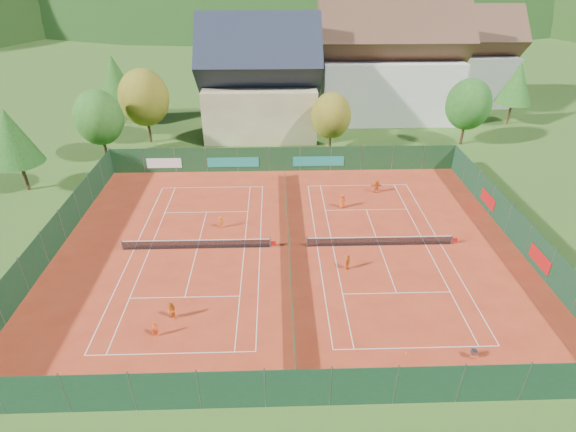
% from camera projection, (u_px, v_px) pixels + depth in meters
% --- Properties ---
extents(ground, '(600.00, 600.00, 0.00)m').
position_uv_depth(ground, '(289.00, 247.00, 39.36)').
color(ground, '#2F541A').
rests_on(ground, ground).
extents(clay_pad, '(40.00, 32.00, 0.01)m').
position_uv_depth(clay_pad, '(289.00, 247.00, 39.34)').
color(clay_pad, '#B03219').
rests_on(clay_pad, ground).
extents(court_markings_left, '(11.03, 23.83, 0.00)m').
position_uv_depth(court_markings_left, '(197.00, 249.00, 39.13)').
color(court_markings_left, white).
rests_on(court_markings_left, ground).
extents(court_markings_right, '(11.03, 23.83, 0.00)m').
position_uv_depth(court_markings_right, '(379.00, 245.00, 39.55)').
color(court_markings_right, white).
rests_on(court_markings_right, ground).
extents(tennis_net_left, '(13.30, 0.10, 1.02)m').
position_uv_depth(tennis_net_left, '(198.00, 244.00, 38.89)').
color(tennis_net_left, '#59595B').
rests_on(tennis_net_left, ground).
extents(tennis_net_right, '(13.30, 0.10, 1.02)m').
position_uv_depth(tennis_net_right, '(382.00, 241.00, 39.30)').
color(tennis_net_right, '#59595B').
rests_on(tennis_net_right, ground).
extents(court_divider, '(0.03, 28.80, 1.00)m').
position_uv_depth(court_divider, '(289.00, 242.00, 39.09)').
color(court_divider, '#143822').
rests_on(court_divider, ground).
extents(fence_north, '(40.00, 0.10, 3.00)m').
position_uv_depth(fence_north, '(280.00, 159.00, 52.38)').
color(fence_north, '#153B1C').
rests_on(fence_north, ground).
extents(fence_south, '(40.00, 0.04, 3.00)m').
position_uv_depth(fence_south, '(298.00, 388.00, 24.79)').
color(fence_south, '#13351E').
rests_on(fence_south, ground).
extents(fence_west, '(0.04, 32.00, 3.00)m').
position_uv_depth(fence_west, '(53.00, 237.00, 38.07)').
color(fence_west, '#15391E').
rests_on(fence_west, ground).
extents(fence_east, '(0.09, 32.00, 3.00)m').
position_uv_depth(fence_east, '(517.00, 229.00, 39.16)').
color(fence_east, '#13341E').
rests_on(fence_east, ground).
extents(chalet, '(16.20, 12.00, 16.00)m').
position_uv_depth(chalet, '(260.00, 85.00, 61.78)').
color(chalet, beige).
rests_on(chalet, ground).
extents(hotel_block_a, '(21.60, 11.00, 17.25)m').
position_uv_depth(hotel_block_a, '(388.00, 68.00, 67.06)').
color(hotel_block_a, silver).
rests_on(hotel_block_a, ground).
extents(hotel_block_b, '(17.28, 10.00, 15.50)m').
position_uv_depth(hotel_block_b, '(460.00, 62.00, 74.71)').
color(hotel_block_b, silver).
rests_on(hotel_block_b, ground).
extents(tree_west_front, '(5.72, 5.72, 8.69)m').
position_uv_depth(tree_west_front, '(99.00, 118.00, 53.28)').
color(tree_west_front, '#443018').
rests_on(tree_west_front, ground).
extents(tree_west_mid, '(6.44, 6.44, 9.78)m').
position_uv_depth(tree_west_mid, '(144.00, 98.00, 58.22)').
color(tree_west_mid, '#402B17').
rests_on(tree_west_mid, ground).
extents(tree_west_back, '(5.60, 5.60, 10.00)m').
position_uv_depth(tree_west_back, '(115.00, 78.00, 64.62)').
color(tree_west_back, '#453118').
rests_on(tree_west_back, ground).
extents(tree_center, '(5.01, 5.01, 7.60)m').
position_uv_depth(tree_center, '(331.00, 116.00, 56.08)').
color(tree_center, '#452C18').
rests_on(tree_center, ground).
extents(tree_east_front, '(5.72, 5.72, 8.69)m').
position_uv_depth(tree_east_front, '(468.00, 104.00, 57.93)').
color(tree_east_front, '#4B2C1B').
rests_on(tree_east_front, ground).
extents(tree_east_mid, '(5.04, 5.04, 9.00)m').
position_uv_depth(tree_east_mid, '(517.00, 83.00, 64.75)').
color(tree_east_mid, '#4D301B').
rests_on(tree_east_mid, ground).
extents(tree_west_side, '(5.04, 5.04, 9.00)m').
position_uv_depth(tree_west_side, '(12.00, 137.00, 45.89)').
color(tree_west_side, '#4B301A').
rests_on(tree_west_side, ground).
extents(tree_east_back, '(7.15, 7.15, 10.86)m').
position_uv_depth(tree_east_back, '(445.00, 67.00, 71.09)').
color(tree_east_back, '#462919').
rests_on(tree_east_back, ground).
extents(mountain_backdrop, '(820.00, 530.00, 242.00)m').
position_uv_depth(mountain_backdrop, '(325.00, 76.00, 261.42)').
color(mountain_backdrop, black).
rests_on(mountain_backdrop, ground).
extents(ball_hopper, '(0.34, 0.34, 0.80)m').
position_uv_depth(ball_hopper, '(474.00, 352.00, 28.28)').
color(ball_hopper, slate).
rests_on(ball_hopper, ground).
extents(loose_ball_0, '(0.07, 0.07, 0.07)m').
position_uv_depth(loose_ball_0, '(188.00, 301.00, 33.17)').
color(loose_ball_0, '#CCD833').
rests_on(loose_ball_0, ground).
extents(loose_ball_1, '(0.07, 0.07, 0.07)m').
position_uv_depth(loose_ball_1, '(406.00, 353.00, 28.88)').
color(loose_ball_1, '#CCD833').
rests_on(loose_ball_1, ground).
extents(player_left_near, '(0.53, 0.44, 1.24)m').
position_uv_depth(player_left_near, '(155.00, 330.00, 29.89)').
color(player_left_near, '#F24F15').
rests_on(player_left_near, ground).
extents(player_left_mid, '(0.90, 0.85, 1.47)m').
position_uv_depth(player_left_mid, '(172.00, 311.00, 31.22)').
color(player_left_mid, orange).
rests_on(player_left_mid, ground).
extents(player_left_far, '(0.80, 0.48, 1.21)m').
position_uv_depth(player_left_far, '(221.00, 222.00, 41.85)').
color(player_left_far, orange).
rests_on(player_left_far, ground).
extents(player_right_near, '(0.71, 0.90, 1.42)m').
position_uv_depth(player_right_near, '(348.00, 262.00, 36.24)').
color(player_right_near, '#D55E12').
rests_on(player_right_near, ground).
extents(player_right_far_a, '(0.86, 0.67, 1.55)m').
position_uv_depth(player_right_far_a, '(342.00, 201.00, 45.07)').
color(player_right_far_a, '#E24B14').
rests_on(player_right_far_a, ground).
extents(player_right_far_b, '(1.35, 0.48, 1.43)m').
position_uv_depth(player_right_far_b, '(377.00, 187.00, 47.95)').
color(player_right_far_b, '#CE5412').
rests_on(player_right_far_b, ground).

